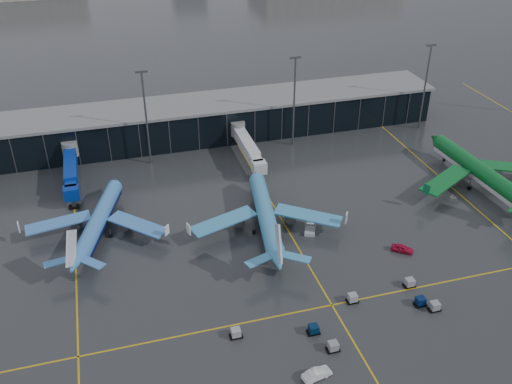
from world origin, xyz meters
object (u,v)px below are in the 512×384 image
object	(u,v)px
airliner_klm_near	(265,204)
baggage_carts	(359,313)
airliner_arkefly	(98,210)
airliner_aer_lingus	(479,160)
service_van_red	(402,248)
mobile_airstair	(310,230)
service_van_white	(317,374)

from	to	relation	value
airliner_klm_near	baggage_carts	distance (m)	32.93
airliner_arkefly	airliner_aer_lingus	size ratio (longest dim) A/B	0.86
airliner_aer_lingus	baggage_carts	xyz separation A→B (m)	(-47.82, -35.58, -5.89)
airliner_arkefly	service_van_red	size ratio (longest dim) A/B	8.12
airliner_arkefly	mobile_airstair	distance (m)	45.81
service_van_white	airliner_aer_lingus	bearing A→B (deg)	-64.25
airliner_arkefly	service_van_white	world-z (taller)	airliner_arkefly
baggage_carts	service_van_white	bearing A→B (deg)	-138.69
service_van_red	mobile_airstair	bearing A→B (deg)	91.65
mobile_airstair	service_van_red	size ratio (longest dim) A/B	0.84
airliner_aer_lingus	service_van_white	xyz separation A→B (m)	(-60.09, -46.36, -5.83)
mobile_airstair	airliner_klm_near	bearing A→B (deg)	176.21
airliner_arkefly	service_van_white	distance (m)	59.23
airliner_arkefly	airliner_aer_lingus	world-z (taller)	airliner_aer_lingus
airliner_aer_lingus	airliner_arkefly	bearing A→B (deg)	174.77
mobile_airstair	airliner_arkefly	bearing A→B (deg)	-172.67
service_van_red	service_van_white	bearing A→B (deg)	169.65
airliner_klm_near	airliner_aer_lingus	xyz separation A→B (m)	(55.81, 4.08, 0.53)
airliner_aer_lingus	service_van_red	size ratio (longest dim) A/B	9.49
mobile_airstair	baggage_carts	bearing A→B (deg)	-68.18
airliner_klm_near	service_van_white	bearing A→B (deg)	-86.80
airliner_arkefly	baggage_carts	distance (m)	58.64
airliner_klm_near	mobile_airstair	distance (m)	11.29
airliner_aer_lingus	service_van_red	xyz separation A→B (m)	(-31.01, -20.33, -5.87)
airliner_aer_lingus	service_van_white	distance (m)	76.12
service_van_red	airliner_klm_near	bearing A→B (deg)	94.58
airliner_arkefly	service_van_red	world-z (taller)	airliner_arkefly
airliner_klm_near	service_van_red	bearing A→B (deg)	-24.26
airliner_aer_lingus	service_van_white	bearing A→B (deg)	-144.99
mobile_airstair	service_van_red	xyz separation A→B (m)	(15.97, -11.67, 0.01)
airliner_klm_near	service_van_white	distance (m)	42.82
airliner_arkefly	mobile_airstair	bearing A→B (deg)	1.94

